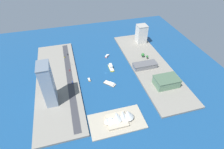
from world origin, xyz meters
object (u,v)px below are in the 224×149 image
(hotel_broad_white, at_px, (141,34))
(hatchback_blue, at_px, (72,82))
(terminal_long_green, at_px, (166,82))
(traffic_light_waterfront, at_px, (71,64))
(tower_tall_glass, at_px, (48,85))
(taxi_yellow_cab, at_px, (65,57))
(ferry_yellow_fast, at_px, (111,67))
(warehouse_low_gray, at_px, (145,65))
(tugboat_red, at_px, (107,56))
(suv_black, at_px, (68,54))
(water_taxi_orange, at_px, (89,80))
(opera_landmark, at_px, (119,117))
(barge_flat_brown, at_px, (110,84))
(pickup_red, at_px, (70,70))

(hotel_broad_white, relative_size, hatchback_blue, 8.15)
(terminal_long_green, relative_size, traffic_light_waterfront, 6.11)
(tower_tall_glass, relative_size, taxi_yellow_cab, 15.40)
(ferry_yellow_fast, height_order, terminal_long_green, terminal_long_green)
(warehouse_low_gray, height_order, hatchback_blue, warehouse_low_gray)
(tugboat_red, height_order, taxi_yellow_cab, taxi_yellow_cab)
(terminal_long_green, distance_m, suv_black, 202.39)
(water_taxi_orange, height_order, opera_landmark, opera_landmark)
(warehouse_low_gray, relative_size, suv_black, 8.70)
(ferry_yellow_fast, height_order, warehouse_low_gray, warehouse_low_gray)
(water_taxi_orange, distance_m, taxi_yellow_cab, 86.88)
(terminal_long_green, xyz_separation_m, taxi_yellow_cab, (156.38, -128.80, -6.62))
(ferry_yellow_fast, height_order, tower_tall_glass, tower_tall_glass)
(hotel_broad_white, distance_m, terminal_long_green, 146.06)
(taxi_yellow_cab, bearing_deg, barge_flat_brown, 124.78)
(tugboat_red, distance_m, pickup_red, 84.23)
(hotel_broad_white, relative_size, terminal_long_green, 1.02)
(water_taxi_orange, xyz_separation_m, pickup_red, (30.52, -32.32, 2.72))
(ferry_yellow_fast, distance_m, warehouse_low_gray, 63.47)
(ferry_yellow_fast, bearing_deg, tugboat_red, -93.81)
(water_taxi_orange, relative_size, terminal_long_green, 0.27)
(barge_flat_brown, relative_size, pickup_red, 4.59)
(tugboat_red, relative_size, barge_flat_brown, 0.59)
(ferry_yellow_fast, distance_m, traffic_light_waterfront, 76.07)
(tower_tall_glass, relative_size, traffic_light_waterfront, 10.39)
(tower_tall_glass, relative_size, warehouse_low_gray, 1.50)
(terminal_long_green, bearing_deg, warehouse_low_gray, -75.36)
(ferry_yellow_fast, distance_m, tugboat_red, 40.52)
(ferry_yellow_fast, distance_m, suv_black, 98.44)
(hotel_broad_white, xyz_separation_m, taxi_yellow_cab, (171.23, 15.95, -19.25))
(hatchback_blue, bearing_deg, traffic_light_waterfront, -93.14)
(traffic_light_waterfront, bearing_deg, pickup_red, 74.38)
(ferry_yellow_fast, distance_m, opera_landmark, 120.74)
(tugboat_red, xyz_separation_m, pickup_red, (78.54, 30.31, 2.51))
(hotel_broad_white, bearing_deg, tugboat_red, 20.34)
(warehouse_low_gray, distance_m, opera_landmark, 129.79)
(warehouse_low_gray, relative_size, hotel_broad_white, 1.12)
(terminal_long_green, bearing_deg, opera_landmark, 25.91)
(barge_flat_brown, distance_m, taxi_yellow_cab, 120.55)
(warehouse_low_gray, relative_size, terminal_long_green, 1.14)
(opera_landmark, bearing_deg, traffic_light_waterfront, -70.59)
(opera_landmark, bearing_deg, pickup_red, -66.93)
(ferry_yellow_fast, xyz_separation_m, hotel_broad_white, (-89.72, -72.67, 20.52))
(tower_tall_glass, xyz_separation_m, suv_black, (-32.85, -122.46, -32.88))
(tugboat_red, relative_size, tower_tall_glass, 0.18)
(barge_flat_brown, relative_size, hotel_broad_white, 0.52)
(water_taxi_orange, xyz_separation_m, hotel_broad_white, (-135.05, -94.89, 22.05))
(barge_flat_brown, height_order, traffic_light_waterfront, traffic_light_waterfront)
(pickup_red, bearing_deg, traffic_light_waterfront, -105.62)
(barge_flat_brown, distance_m, opera_landmark, 77.39)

